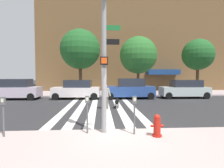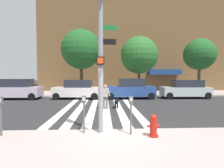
{
  "view_description": "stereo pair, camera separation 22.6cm",
  "coord_description": "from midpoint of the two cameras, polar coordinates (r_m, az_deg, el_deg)",
  "views": [
    {
      "loc": [
        -0.73,
        -6.76,
        2.23
      ],
      "look_at": [
        0.11,
        7.1,
        1.58
      ],
      "focal_mm": 28.24,
      "sensor_mm": 36.0,
      "label": 1
    },
    {
      "loc": [
        -0.51,
        -6.77,
        2.23
      ],
      "look_at": [
        0.11,
        7.1,
        1.58
      ],
      "focal_mm": 28.24,
      "sensor_mm": 36.0,
      "label": 2
    }
  ],
  "objects": [
    {
      "name": "street_tree_nearest",
      "position": [
        20.39,
        -10.56,
        10.96
      ],
      "size": [
        4.46,
        4.46,
        7.28
      ],
      "color": "#4C3823",
      "rests_on": "sidewalk_far"
    },
    {
      "name": "parking_meter_curbside",
      "position": [
        6.46,
        -9.01,
        -8.03
      ],
      "size": [
        0.14,
        0.11,
        1.36
      ],
      "color": "#515456",
      "rests_on": "sidewalk_near"
    },
    {
      "name": "crosswalk_stripes",
      "position": [
        12.9,
        -4.4,
        -7.27
      ],
      "size": [
        4.95,
        11.28,
        0.01
      ],
      "color": "silver",
      "rests_on": "ground_plane"
    },
    {
      "name": "parked_car_fourth_in_line",
      "position": [
        19.02,
        22.11,
        -1.54
      ],
      "size": [
        4.68,
        1.97,
        1.82
      ],
      "color": "#AEBCBC",
      "rests_on": "ground_plane"
    },
    {
      "name": "parking_meter_second_along",
      "position": [
        6.32,
        6.24,
        -8.27
      ],
      "size": [
        0.14,
        0.11,
        1.36
      ],
      "color": "#515456",
      "rests_on": "sidewalk_near"
    },
    {
      "name": "dog_on_leash",
      "position": [
        12.25,
        1.1,
        -5.7
      ],
      "size": [
        0.36,
        1.1,
        0.65
      ],
      "color": "black",
      "rests_on": "ground_plane"
    },
    {
      "name": "parked_car_near_curb",
      "position": [
        19.03,
        -29.15,
        -1.59
      ],
      "size": [
        4.63,
        1.92,
        1.94
      ],
      "color": "#C0B0C5",
      "rests_on": "ground_plane"
    },
    {
      "name": "pedestrian_dog_walker",
      "position": [
        11.8,
        -2.6,
        -3.66
      ],
      "size": [
        0.71,
        0.29,
        1.64
      ],
      "color": "#6B6051",
      "rests_on": "ground_plane"
    },
    {
      "name": "sidewalk_far",
      "position": [
        21.76,
        -1.85,
        -3.01
      ],
      "size": [
        80.0,
        6.0,
        0.15
      ],
      "primitive_type": "cube",
      "color": "#B29FA1",
      "rests_on": "ground_plane"
    },
    {
      "name": "parking_meter_third_along",
      "position": [
        7.14,
        -32.53,
        -7.41
      ],
      "size": [
        0.14,
        0.11,
        1.36
      ],
      "color": "#515456",
      "rests_on": "sidewalk_near"
    },
    {
      "name": "sidewalk_near",
      "position": [
        4.81,
        4.66,
        -23.89
      ],
      "size": [
        60.0,
        5.0,
        0.15
      ],
      "primitive_type": "cube",
      "color": "#B39F9A",
      "rests_on": "ground_plane"
    },
    {
      "name": "fire_hydrant",
      "position": [
        6.35,
        13.37,
        -12.97
      ],
      "size": [
        0.44,
        0.32,
        0.76
      ],
      "color": "#AF1E13",
      "rests_on": "sidewalk_near"
    },
    {
      "name": "parked_car_behind_first",
      "position": [
        17.33,
        -11.67,
        -1.81
      ],
      "size": [
        4.54,
        2.02,
        1.84
      ],
      "color": "silver",
      "rests_on": "ground_plane"
    },
    {
      "name": "apartment_block",
      "position": [
        33.96,
        7.64,
        25.28
      ],
      "size": [
        30.12,
        13.65,
        30.61
      ],
      "color": "brown",
      "rests_on": "ground_plane"
    },
    {
      "name": "ground_plane",
      "position": [
        12.91,
        -0.7,
        -7.27
      ],
      "size": [
        160.0,
        160.0,
        0.0
      ],
      "primitive_type": "plane",
      "color": "#2B2B2D"
    },
    {
      "name": "traffic_light_pole",
      "position": [
        6.47,
        -3.59,
        14.21
      ],
      "size": [
        0.74,
        0.46,
        5.8
      ],
      "color": "gray",
      "rests_on": "sidewalk_near"
    },
    {
      "name": "parked_car_third_in_line",
      "position": [
        17.36,
        5.32,
        -1.62
      ],
      "size": [
        4.81,
        2.07,
        1.97
      ],
      "color": "navy",
      "rests_on": "ground_plane"
    },
    {
      "name": "street_tree_further",
      "position": [
        22.67,
        25.79,
        8.54
      ],
      "size": [
        3.56,
        3.56,
        6.3
      ],
      "color": "#4C3823",
      "rests_on": "sidewalk_far"
    },
    {
      "name": "street_tree_middle",
      "position": [
        20.29,
        8.16,
        9.21
      ],
      "size": [
        4.18,
        4.18,
        6.5
      ],
      "color": "#4C3823",
      "rests_on": "sidewalk_far"
    },
    {
      "name": "pedestrian_bystander",
      "position": [
        21.35,
        19.5,
        -0.58
      ],
      "size": [
        0.35,
        0.7,
        1.64
      ],
      "color": "#6B6051",
      "rests_on": "sidewalk_far"
    }
  ]
}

